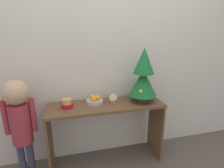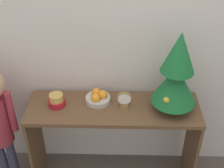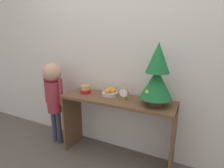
% 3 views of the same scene
% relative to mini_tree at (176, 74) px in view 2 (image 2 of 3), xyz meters
% --- Properties ---
extents(back_wall, '(7.00, 0.05, 2.50)m').
position_rel_mini_tree_xyz_m(back_wall, '(-0.41, 0.24, 0.25)').
color(back_wall, beige).
rests_on(back_wall, ground_plane).
extents(console_table, '(1.22, 0.38, 0.71)m').
position_rel_mini_tree_xyz_m(console_table, '(-0.41, 0.00, -0.45)').
color(console_table, brown).
rests_on(console_table, ground_plane).
extents(mini_tree, '(0.30, 0.30, 0.59)m').
position_rel_mini_tree_xyz_m(mini_tree, '(0.00, 0.00, 0.00)').
color(mini_tree, '#4C3828').
rests_on(mini_tree, console_table).
extents(fruit_bowl, '(0.18, 0.18, 0.09)m').
position_rel_mini_tree_xyz_m(fruit_bowl, '(-0.52, 0.07, -0.25)').
color(fruit_bowl, '#B7B2A8').
rests_on(fruit_bowl, console_table).
extents(singing_bowl, '(0.12, 0.12, 0.09)m').
position_rel_mini_tree_xyz_m(singing_bowl, '(-0.81, 0.02, -0.25)').
color(singing_bowl, '#AD1923').
rests_on(singing_bowl, console_table).
extents(desk_clock, '(0.10, 0.04, 0.12)m').
position_rel_mini_tree_xyz_m(desk_clock, '(-0.33, 0.01, -0.23)').
color(desk_clock, olive).
rests_on(desk_clock, console_table).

